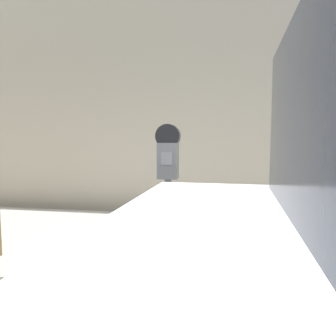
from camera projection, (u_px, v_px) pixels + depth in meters
name	position (u px, v px, depth m)	size (l,w,h in m)	color
sidewalk	(158.00, 245.00, 3.94)	(24.00, 2.80, 0.10)	#BCB7AD
building_facade	(179.00, 27.00, 5.43)	(24.00, 0.30, 6.35)	beige
parking_meter	(168.00, 171.00, 2.66)	(0.19, 0.12, 1.35)	slate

